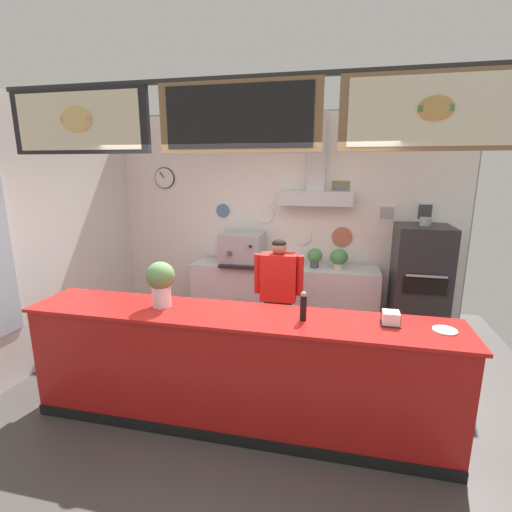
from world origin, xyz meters
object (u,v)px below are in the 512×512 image
object	(u,v)px
pizza_oven	(419,288)
potted_thyme	(315,257)
pepper_grinder	(303,306)
basil_vase	(161,282)
condiment_plate	(445,330)
espresso_machine	(242,249)
shop_worker	(278,301)
potted_sage	(339,258)
napkin_holder	(391,318)

from	to	relation	value
pizza_oven	potted_thyme	world-z (taller)	pizza_oven
pepper_grinder	basil_vase	world-z (taller)	basil_vase
condiment_plate	espresso_machine	bearing A→B (deg)	135.10
shop_worker	potted_thyme	size ratio (longest dim) A/B	5.63
potted_thyme	potted_sage	world-z (taller)	potted_sage
pepper_grinder	napkin_holder	bearing A→B (deg)	5.94
pizza_oven	pepper_grinder	distance (m)	2.40
potted_sage	pizza_oven	bearing A→B (deg)	-12.51
shop_worker	basil_vase	size ratio (longest dim) A/B	3.68
napkin_holder	basil_vase	bearing A→B (deg)	-179.15
pizza_oven	shop_worker	world-z (taller)	pizza_oven
basil_vase	napkin_holder	world-z (taller)	basil_vase
shop_worker	napkin_holder	xyz separation A→B (m)	(1.09, -1.03, 0.30)
espresso_machine	pepper_grinder	size ratio (longest dim) A/B	2.39
napkin_holder	condiment_plate	bearing A→B (deg)	-6.29
potted_sage	pepper_grinder	bearing A→B (deg)	-96.96
pizza_oven	espresso_machine	xyz separation A→B (m)	(-2.39, 0.24, 0.35)
pizza_oven	pepper_grinder	xyz separation A→B (m)	(-1.28, -1.99, 0.38)
pepper_grinder	condiment_plate	xyz separation A→B (m)	(1.10, 0.03, -0.12)
espresso_machine	basil_vase	distance (m)	2.20
potted_sage	condiment_plate	world-z (taller)	potted_sage
potted_thyme	napkin_holder	xyz separation A→B (m)	(0.76, -2.16, 0.03)
pizza_oven	pepper_grinder	bearing A→B (deg)	-122.80
shop_worker	basil_vase	distance (m)	1.47
shop_worker	espresso_machine	world-z (taller)	shop_worker
pizza_oven	basil_vase	xyz separation A→B (m)	(-2.58, -1.95, 0.49)
potted_sage	pepper_grinder	world-z (taller)	pepper_grinder
napkin_holder	potted_thyme	bearing A→B (deg)	109.42
shop_worker	potted_sage	distance (m)	1.32
pizza_oven	espresso_machine	world-z (taller)	pizza_oven
potted_thyme	napkin_holder	world-z (taller)	potted_thyme
pizza_oven	espresso_machine	size ratio (longest dim) A/B	2.86
basil_vase	napkin_holder	size ratio (longest dim) A/B	2.61
pizza_oven	potted_thyme	size ratio (longest dim) A/B	6.28
pizza_oven	napkin_holder	size ratio (longest dim) A/B	10.70
condiment_plate	shop_worker	bearing A→B (deg)	144.14
potted_thyme	pepper_grinder	size ratio (longest dim) A/B	1.09
potted_thyme	condiment_plate	bearing A→B (deg)	-62.23
potted_thyme	pizza_oven	bearing A→B (deg)	-10.18
pizza_oven	potted_sage	world-z (taller)	pizza_oven
shop_worker	pepper_grinder	xyz separation A→B (m)	(0.39, -1.10, 0.37)
basil_vase	condiment_plate	xyz separation A→B (m)	(2.39, -0.01, -0.22)
shop_worker	napkin_holder	bearing A→B (deg)	134.52
potted_sage	napkin_holder	size ratio (longest dim) A/B	1.79
condiment_plate	potted_sage	bearing A→B (deg)	110.75
pepper_grinder	napkin_holder	xyz separation A→B (m)	(0.70, 0.07, -0.07)
pepper_grinder	basil_vase	xyz separation A→B (m)	(-1.29, 0.04, 0.11)
potted_thyme	basil_vase	world-z (taller)	basil_vase
basil_vase	napkin_holder	distance (m)	2.00
basil_vase	condiment_plate	world-z (taller)	basil_vase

